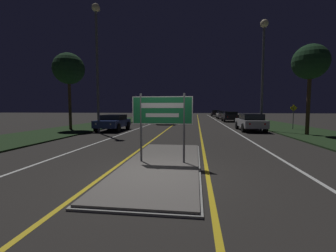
{
  "coord_description": "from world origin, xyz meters",
  "views": [
    {
      "loc": [
        1.09,
        -6.17,
        1.87
      ],
      "look_at": [
        0.0,
        2.55,
        1.17
      ],
      "focal_mm": 24.0,
      "sensor_mm": 36.0,
      "label": 1
    }
  ],
  "objects_px": {
    "car_receding_2": "(222,115)",
    "highway_sign": "(162,114)",
    "streetlight_right_near": "(263,53)",
    "car_approaching_0": "(113,122)",
    "car_approaching_1": "(167,118)",
    "car_receding_0": "(251,122)",
    "car_receding_1": "(230,116)",
    "car_receding_3": "(215,113)",
    "streetlight_left_near": "(97,46)",
    "warning_sign": "(293,114)"
  },
  "relations": [
    {
      "from": "car_receding_2",
      "to": "highway_sign",
      "type": "bearing_deg",
      "value": -99.64
    },
    {
      "from": "streetlight_right_near",
      "to": "car_receding_2",
      "type": "height_order",
      "value": "streetlight_right_near"
    },
    {
      "from": "car_approaching_0",
      "to": "car_approaching_1",
      "type": "xyz_separation_m",
      "value": [
        3.37,
        8.75,
        0.03
      ]
    },
    {
      "from": "highway_sign",
      "to": "car_receding_0",
      "type": "relative_size",
      "value": 0.51
    },
    {
      "from": "car_receding_1",
      "to": "car_approaching_0",
      "type": "height_order",
      "value": "car_receding_1"
    },
    {
      "from": "car_receding_2",
      "to": "car_receding_3",
      "type": "relative_size",
      "value": 0.96
    },
    {
      "from": "car_receding_1",
      "to": "car_receding_2",
      "type": "relative_size",
      "value": 0.92
    },
    {
      "from": "streetlight_left_near",
      "to": "car_receding_3",
      "type": "distance_m",
      "value": 39.61
    },
    {
      "from": "car_receding_0",
      "to": "warning_sign",
      "type": "relative_size",
      "value": 2.13
    },
    {
      "from": "car_receding_0",
      "to": "car_receding_3",
      "type": "xyz_separation_m",
      "value": [
        0.0,
        34.25,
        -0.0
      ]
    },
    {
      "from": "car_receding_0",
      "to": "car_receding_1",
      "type": "height_order",
      "value": "car_receding_0"
    },
    {
      "from": "streetlight_right_near",
      "to": "car_approaching_0",
      "type": "bearing_deg",
      "value": -175.01
    },
    {
      "from": "streetlight_right_near",
      "to": "car_approaching_0",
      "type": "height_order",
      "value": "streetlight_right_near"
    },
    {
      "from": "car_receding_1",
      "to": "car_approaching_0",
      "type": "distance_m",
      "value": 18.08
    },
    {
      "from": "streetlight_left_near",
      "to": "car_receding_0",
      "type": "height_order",
      "value": "streetlight_left_near"
    },
    {
      "from": "car_receding_3",
      "to": "car_receding_0",
      "type": "bearing_deg",
      "value": -90.0
    },
    {
      "from": "car_receding_1",
      "to": "car_approaching_0",
      "type": "relative_size",
      "value": 1.01
    },
    {
      "from": "car_receding_0",
      "to": "car_receding_2",
      "type": "relative_size",
      "value": 0.99
    },
    {
      "from": "streetlight_left_near",
      "to": "warning_sign",
      "type": "distance_m",
      "value": 16.84
    },
    {
      "from": "car_receding_0",
      "to": "car_approaching_1",
      "type": "distance_m",
      "value": 10.94
    },
    {
      "from": "car_approaching_0",
      "to": "car_approaching_1",
      "type": "distance_m",
      "value": 9.38
    },
    {
      "from": "highway_sign",
      "to": "warning_sign",
      "type": "height_order",
      "value": "highway_sign"
    },
    {
      "from": "streetlight_right_near",
      "to": "car_receding_0",
      "type": "distance_m",
      "value": 5.5
    },
    {
      "from": "car_receding_3",
      "to": "warning_sign",
      "type": "bearing_deg",
      "value": -83.5
    },
    {
      "from": "streetlight_right_near",
      "to": "streetlight_left_near",
      "type": "bearing_deg",
      "value": -166.49
    },
    {
      "from": "highway_sign",
      "to": "car_approaching_1",
      "type": "bearing_deg",
      "value": 97.01
    },
    {
      "from": "car_approaching_1",
      "to": "warning_sign",
      "type": "distance_m",
      "value": 13.35
    },
    {
      "from": "highway_sign",
      "to": "car_approaching_1",
      "type": "relative_size",
      "value": 0.47
    },
    {
      "from": "car_receding_3",
      "to": "streetlight_left_near",
      "type": "bearing_deg",
      "value": -107.37
    },
    {
      "from": "streetlight_left_near",
      "to": "car_approaching_1",
      "type": "relative_size",
      "value": 1.98
    },
    {
      "from": "warning_sign",
      "to": "highway_sign",
      "type": "bearing_deg",
      "value": -125.46
    },
    {
      "from": "highway_sign",
      "to": "streetlight_right_near",
      "type": "bearing_deg",
      "value": 61.69
    },
    {
      "from": "car_approaching_1",
      "to": "warning_sign",
      "type": "height_order",
      "value": "warning_sign"
    },
    {
      "from": "car_receding_0",
      "to": "car_approaching_1",
      "type": "bearing_deg",
      "value": 136.59
    },
    {
      "from": "car_approaching_1",
      "to": "car_receding_0",
      "type": "bearing_deg",
      "value": -43.41
    },
    {
      "from": "streetlight_left_near",
      "to": "car_approaching_1",
      "type": "bearing_deg",
      "value": 70.63
    },
    {
      "from": "car_receding_2",
      "to": "car_receding_3",
      "type": "xyz_separation_m",
      "value": [
        -0.13,
        12.77,
        0.0
      ]
    },
    {
      "from": "car_approaching_1",
      "to": "warning_sign",
      "type": "xyz_separation_m",
      "value": [
        11.72,
        -6.37,
        0.6
      ]
    },
    {
      "from": "car_receding_3",
      "to": "car_approaching_1",
      "type": "height_order",
      "value": "car_receding_3"
    },
    {
      "from": "streetlight_left_near",
      "to": "car_receding_1",
      "type": "xyz_separation_m",
      "value": [
        11.9,
        15.89,
        -5.61
      ]
    },
    {
      "from": "car_receding_0",
      "to": "car_approaching_0",
      "type": "xyz_separation_m",
      "value": [
        -11.31,
        -1.23,
        -0.04
      ]
    },
    {
      "from": "highway_sign",
      "to": "car_receding_2",
      "type": "relative_size",
      "value": 0.5
    },
    {
      "from": "car_receding_2",
      "to": "car_receding_3",
      "type": "bearing_deg",
      "value": 90.56
    },
    {
      "from": "warning_sign",
      "to": "streetlight_left_near",
      "type": "bearing_deg",
      "value": -164.38
    },
    {
      "from": "highway_sign",
      "to": "car_receding_2",
      "type": "height_order",
      "value": "highway_sign"
    },
    {
      "from": "streetlight_right_near",
      "to": "car_approaching_0",
      "type": "distance_m",
      "value": 13.32
    },
    {
      "from": "car_receding_0",
      "to": "warning_sign",
      "type": "height_order",
      "value": "warning_sign"
    },
    {
      "from": "car_approaching_0",
      "to": "highway_sign",
      "type": "bearing_deg",
      "value": -61.73
    },
    {
      "from": "streetlight_left_near",
      "to": "car_receding_2",
      "type": "relative_size",
      "value": 2.09
    },
    {
      "from": "car_approaching_0",
      "to": "car_approaching_1",
      "type": "height_order",
      "value": "car_approaching_1"
    }
  ]
}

